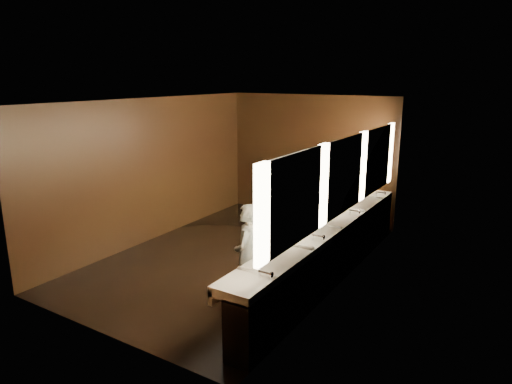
% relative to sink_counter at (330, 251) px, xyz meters
% --- Properties ---
extents(floor, '(6.00, 6.00, 0.00)m').
position_rel_sink_counter_xyz_m(floor, '(-1.79, 0.00, -0.50)').
color(floor, black).
rests_on(floor, ground).
extents(ceiling, '(4.00, 6.00, 0.02)m').
position_rel_sink_counter_xyz_m(ceiling, '(-1.79, 0.00, 2.30)').
color(ceiling, '#2D2D2B').
rests_on(ceiling, wall_back).
extents(wall_back, '(4.00, 0.02, 2.80)m').
position_rel_sink_counter_xyz_m(wall_back, '(-1.79, 3.00, 0.90)').
color(wall_back, black).
rests_on(wall_back, floor).
extents(wall_front, '(4.00, 0.02, 2.80)m').
position_rel_sink_counter_xyz_m(wall_front, '(-1.79, -3.00, 0.90)').
color(wall_front, black).
rests_on(wall_front, floor).
extents(wall_left, '(0.02, 6.00, 2.80)m').
position_rel_sink_counter_xyz_m(wall_left, '(-3.79, 0.00, 0.90)').
color(wall_left, black).
rests_on(wall_left, floor).
extents(wall_right, '(0.02, 6.00, 2.80)m').
position_rel_sink_counter_xyz_m(wall_right, '(0.21, 0.00, 0.90)').
color(wall_right, black).
rests_on(wall_right, floor).
extents(sink_counter, '(0.55, 5.40, 1.01)m').
position_rel_sink_counter_xyz_m(sink_counter, '(0.00, 0.00, 0.00)').
color(sink_counter, black).
rests_on(sink_counter, floor).
extents(mirror_band, '(0.06, 5.03, 1.15)m').
position_rel_sink_counter_xyz_m(mirror_band, '(0.19, -0.00, 1.25)').
color(mirror_band, '#FBE4B8').
rests_on(mirror_band, wall_right).
extents(person, '(0.52, 0.63, 1.50)m').
position_rel_sink_counter_xyz_m(person, '(-0.68, -1.36, 0.25)').
color(person, '#7DA5BA').
rests_on(person, floor).
extents(trash_bin, '(0.43, 0.43, 0.59)m').
position_rel_sink_counter_xyz_m(trash_bin, '(-0.22, -0.28, -0.20)').
color(trash_bin, black).
rests_on(trash_bin, floor).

